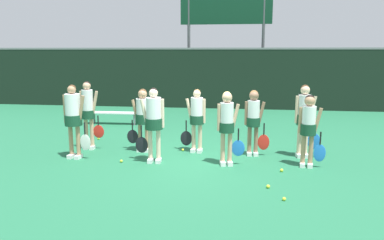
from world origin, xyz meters
name	(u,v)px	position (x,y,z in m)	size (l,w,h in m)	color
ground_plane	(192,157)	(0.00, 0.00, 0.00)	(140.00, 140.00, 0.00)	#216642
fence_windscreen	(216,78)	(0.00, 7.90, 1.36)	(60.00, 0.08, 2.69)	black
scoreboard	(226,14)	(0.34, 9.50, 4.26)	(4.31, 0.15, 5.43)	#515156
bench_courtside	(114,114)	(-3.29, 3.78, 0.37)	(1.88, 0.40, 0.43)	silver
player_0	(73,115)	(-2.80, -0.43, 1.06)	(0.67, 0.41, 1.78)	tan
player_1	(154,119)	(-0.82, -0.51, 1.03)	(0.68, 0.40, 1.74)	beige
player_2	(227,122)	(0.86, -0.49, 0.99)	(0.63, 0.34, 1.68)	tan
player_3	(309,125)	(2.66, -0.38, 0.96)	(0.61, 0.34, 1.62)	tan
player_4	(88,110)	(-2.79, 0.44, 1.05)	(0.62, 0.32, 1.79)	tan
player_5	(143,115)	(-1.32, 0.39, 0.96)	(0.67, 0.38, 1.62)	tan
player_6	(197,116)	(0.05, 0.51, 0.94)	(0.65, 0.36, 1.62)	beige
player_7	(254,117)	(1.48, 0.40, 0.96)	(0.62, 0.34, 1.62)	#8C664C
player_8	(304,115)	(2.68, 0.40, 1.04)	(0.64, 0.34, 1.77)	beige
tennis_ball_0	(183,150)	(-0.31, 0.54, 0.03)	(0.06, 0.06, 0.06)	#CCE033
tennis_ball_1	(121,161)	(-1.58, -0.64, 0.03)	(0.07, 0.07, 0.07)	#CCE033
tennis_ball_2	(284,199)	(1.95, -2.44, 0.03)	(0.06, 0.06, 0.06)	#CCE033
tennis_ball_3	(99,138)	(-2.96, 1.46, 0.03)	(0.07, 0.07, 0.07)	#CCE033
tennis_ball_4	(268,186)	(1.71, -1.87, 0.04)	(0.07, 0.07, 0.07)	#CCE033
tennis_ball_5	(282,170)	(2.07, -0.85, 0.04)	(0.07, 0.07, 0.07)	#CCE033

